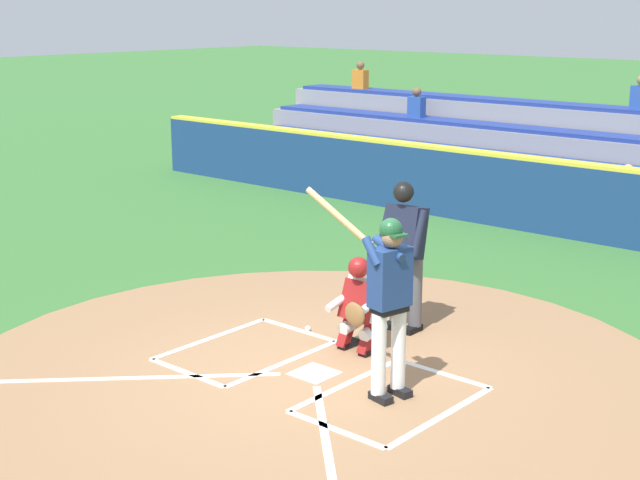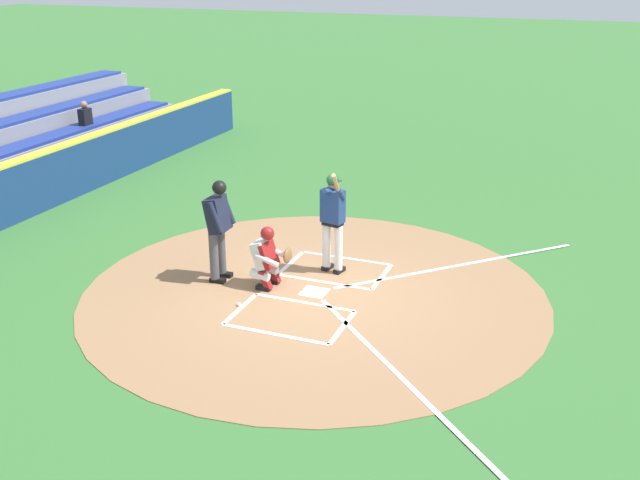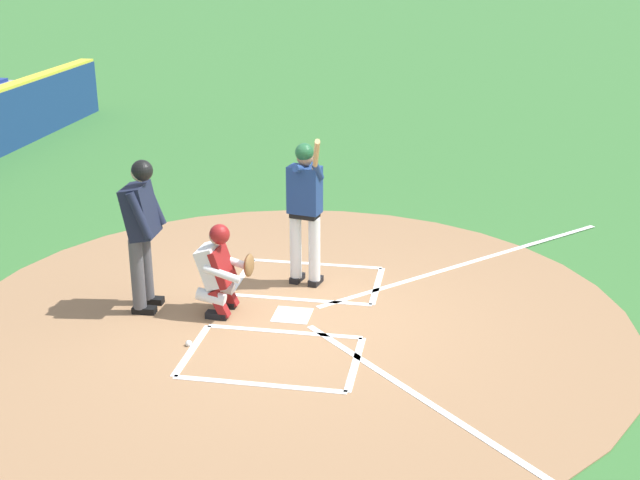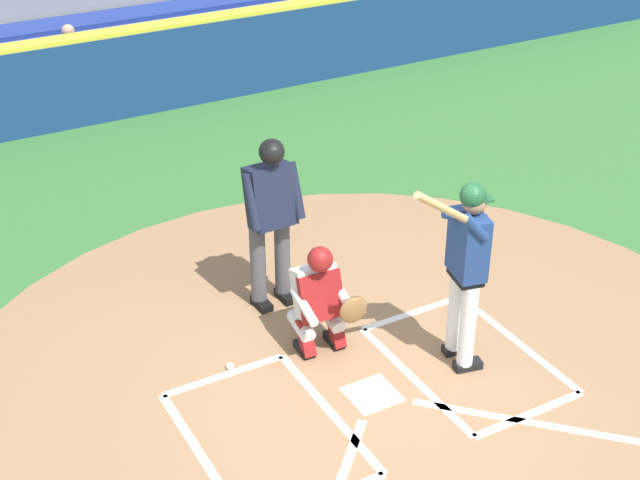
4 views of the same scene
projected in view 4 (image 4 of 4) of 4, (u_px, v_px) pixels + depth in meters
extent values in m
plane|color=#387033|center=(372.00, 396.00, 8.36)|extent=(120.00, 120.00, 0.00)
cylinder|color=#99704C|center=(372.00, 395.00, 8.35)|extent=(8.00, 8.00, 0.01)
cube|color=white|center=(372.00, 394.00, 8.35)|extent=(0.44, 0.44, 0.01)
cube|color=white|center=(413.00, 313.00, 9.48)|extent=(1.20, 0.08, 0.01)
cube|color=white|center=(529.00, 414.00, 8.11)|extent=(1.20, 0.08, 0.01)
cube|color=white|center=(414.00, 379.00, 8.54)|extent=(0.08, 1.80, 0.01)
cube|color=white|center=(516.00, 341.00, 9.05)|extent=(0.08, 1.80, 0.01)
cube|color=white|center=(224.00, 375.00, 8.59)|extent=(1.20, 0.08, 0.01)
cube|color=white|center=(329.00, 410.00, 8.16)|extent=(0.08, 1.80, 0.01)
cube|color=white|center=(202.00, 457.00, 7.65)|extent=(0.08, 1.80, 0.01)
cylinder|color=white|center=(456.00, 310.00, 8.65)|extent=(0.15, 0.15, 0.84)
cube|color=black|center=(456.00, 349.00, 8.88)|extent=(0.28, 0.17, 0.09)
cylinder|color=white|center=(468.00, 326.00, 8.43)|extent=(0.15, 0.15, 0.84)
cube|color=black|center=(468.00, 365.00, 8.67)|extent=(0.28, 0.17, 0.09)
cube|color=black|center=(466.00, 275.00, 8.31)|extent=(0.29, 0.38, 0.10)
cube|color=navy|center=(468.00, 244.00, 8.15)|extent=(0.32, 0.44, 0.60)
sphere|color=#9E7051|center=(474.00, 203.00, 7.96)|extent=(0.21, 0.21, 0.21)
sphere|color=#1E512D|center=(473.00, 196.00, 7.92)|extent=(0.23, 0.23, 0.23)
cube|color=#1E512D|center=(484.00, 198.00, 7.96)|extent=(0.14, 0.19, 0.02)
cylinder|color=navy|center=(465.00, 216.00, 8.01)|extent=(0.44, 0.18, 0.21)
cylinder|color=navy|center=(475.00, 228.00, 7.84)|extent=(0.28, 0.14, 0.29)
cylinder|color=tan|center=(444.00, 209.00, 7.49)|extent=(0.72, 0.22, 0.53)
cylinder|color=tan|center=(470.00, 221.00, 7.81)|extent=(0.09, 0.09, 0.08)
cube|color=black|center=(334.00, 340.00, 9.01)|extent=(0.13, 0.27, 0.09)
cube|color=maroon|center=(336.00, 329.00, 8.91)|extent=(0.13, 0.25, 0.37)
cylinder|color=silver|center=(331.00, 317.00, 8.94)|extent=(0.17, 0.37, 0.21)
cube|color=black|center=(304.00, 349.00, 8.89)|extent=(0.13, 0.27, 0.09)
cube|color=maroon|center=(306.00, 338.00, 8.78)|extent=(0.13, 0.25, 0.37)
cylinder|color=silver|center=(301.00, 325.00, 8.82)|extent=(0.17, 0.37, 0.21)
cube|color=silver|center=(316.00, 291.00, 8.72)|extent=(0.42, 0.38, 0.52)
cube|color=maroon|center=(321.00, 296.00, 8.64)|extent=(0.43, 0.24, 0.46)
sphere|color=tan|center=(319.00, 260.00, 8.48)|extent=(0.21, 0.21, 0.21)
sphere|color=maroon|center=(320.00, 259.00, 8.46)|extent=(0.24, 0.24, 0.24)
cylinder|color=silver|center=(343.00, 296.00, 8.68)|extent=(0.11, 0.45, 0.20)
cylinder|color=silver|center=(304.00, 307.00, 8.52)|extent=(0.11, 0.45, 0.20)
ellipsoid|color=brown|center=(353.00, 310.00, 8.54)|extent=(0.28, 0.11, 0.28)
cylinder|color=#4C4C51|center=(282.00, 256.00, 9.49)|extent=(0.16, 0.16, 0.86)
cube|color=black|center=(286.00, 296.00, 9.69)|extent=(0.14, 0.28, 0.09)
cylinder|color=#4C4C51|center=(258.00, 263.00, 9.37)|extent=(0.16, 0.16, 0.86)
cube|color=black|center=(262.00, 304.00, 9.56)|extent=(0.14, 0.28, 0.09)
cube|color=#191E33|center=(270.00, 196.00, 9.03)|extent=(0.45, 0.38, 0.66)
sphere|color=beige|center=(271.00, 153.00, 8.77)|extent=(0.22, 0.22, 0.22)
sphere|color=black|center=(272.00, 152.00, 8.75)|extent=(0.25, 0.25, 0.25)
cylinder|color=#191E33|center=(296.00, 191.00, 9.07)|extent=(0.11, 0.29, 0.56)
cylinder|color=#191E33|center=(252.00, 202.00, 8.85)|extent=(0.11, 0.29, 0.56)
sphere|color=white|center=(230.00, 367.00, 8.67)|extent=(0.07, 0.07, 0.07)
cube|color=navy|center=(104.00, 78.00, 13.73)|extent=(22.00, 0.36, 1.25)
cube|color=yellow|center=(98.00, 35.00, 13.41)|extent=(22.00, 0.32, 0.06)
cube|color=gray|center=(86.00, 83.00, 14.71)|extent=(20.00, 0.85, 0.45)
cube|color=navy|center=(84.00, 66.00, 14.58)|extent=(19.60, 0.72, 0.08)
cube|color=gray|center=(69.00, 54.00, 15.24)|extent=(20.00, 0.85, 0.90)
cube|color=navy|center=(65.00, 24.00, 15.00)|extent=(19.60, 0.72, 0.08)
cube|color=gray|center=(53.00, 27.00, 15.77)|extent=(20.00, 0.85, 1.35)
cube|color=gray|center=(38.00, 2.00, 16.30)|extent=(20.00, 0.85, 1.80)
cube|color=red|center=(71.00, 53.00, 14.32)|extent=(0.36, 0.22, 0.46)
sphere|color=tan|center=(68.00, 31.00, 14.15)|extent=(0.20, 0.20, 0.20)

